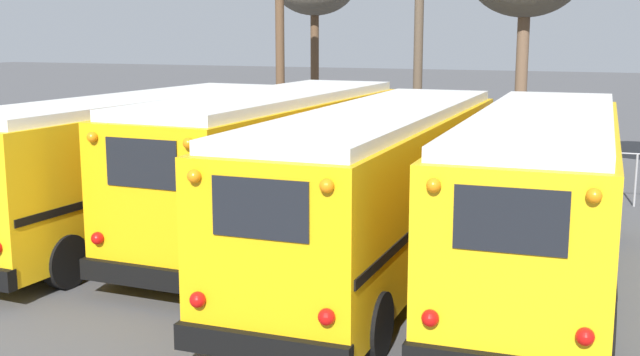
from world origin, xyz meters
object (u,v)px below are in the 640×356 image
school_bus_3 (541,194)px  school_bus_2 (381,184)px  school_bus_0 (137,161)px  school_bus_1 (273,161)px  utility_pole (419,36)px

school_bus_3 → school_bus_2: bearing=-177.3°
school_bus_0 → school_bus_2: 5.86m
school_bus_0 → school_bus_1: 3.03m
school_bus_1 → school_bus_3: school_bus_1 is taller
school_bus_2 → utility_pole: 12.34m
school_bus_1 → utility_pole: (0.54, 10.34, 2.64)m
utility_pole → school_bus_2: bearing=-78.6°
school_bus_2 → utility_pole: bearing=101.4°
school_bus_0 → utility_pole: utility_pole is taller
school_bus_0 → school_bus_1: school_bus_1 is taller
school_bus_2 → school_bus_3: 2.92m
school_bus_3 → utility_pole: size_ratio=1.21×
school_bus_1 → school_bus_3: 5.98m
school_bus_0 → school_bus_1: size_ratio=1.02×
school_bus_1 → utility_pole: size_ratio=1.15×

